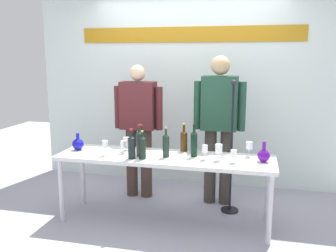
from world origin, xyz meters
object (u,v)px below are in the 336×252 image
object	(u,v)px
wine_glass_left_2	(123,145)
wine_glass_right_0	(219,149)
wine_bottle_1	(194,141)
wine_bottle_4	(140,143)
wine_glass_right_1	(234,154)
wine_bottle_5	(141,139)
microphone_stand	(231,169)
display_table	(165,162)
wine_bottle_8	(139,141)
presenter_right	(219,121)
wine_bottle_7	(194,143)
wine_glass_left_1	(105,145)
wine_bottle_2	(142,147)
wine_bottle_6	(184,140)
wine_glass_right_2	(249,146)
presenter_left	(138,123)
wine_bottle_0	(132,146)
wine_bottle_3	(166,145)
wine_glass_right_3	(205,149)
decanter_blue_right	(264,155)
decanter_blue_left	(78,144)
wine_glass_left_0	(127,142)

from	to	relation	value
wine_glass_left_2	wine_glass_right_0	size ratio (longest dim) A/B	0.83
wine_bottle_1	wine_bottle_4	xyz separation A→B (m)	(-0.52, -0.27, 0.02)
wine_glass_left_2	wine_glass_right_1	distance (m)	1.16
wine_bottle_5	wine_glass_left_2	size ratio (longest dim) A/B	2.01
wine_glass_right_1	microphone_stand	world-z (taller)	microphone_stand
wine_glass_left_2	display_table	bearing A→B (deg)	0.68
wine_glass_right_0	wine_glass_right_1	size ratio (longest dim) A/B	1.28
microphone_stand	wine_bottle_4	bearing A→B (deg)	-151.96
wine_bottle_8	wine_glass_right_1	distance (m)	1.01
presenter_right	wine_bottle_8	xyz separation A→B (m)	(-0.78, -0.59, -0.15)
microphone_stand	wine_bottle_5	bearing A→B (deg)	-166.97
wine_bottle_4	wine_glass_right_0	bearing A→B (deg)	1.11
wine_bottle_7	wine_glass_left_1	distance (m)	0.92
display_table	wine_bottle_7	xyz separation A→B (m)	(0.30, 0.05, 0.20)
wine_bottle_1	wine_glass_right_1	distance (m)	0.54
display_table	wine_bottle_2	bearing A→B (deg)	-142.24
wine_bottle_6	microphone_stand	bearing A→B (deg)	20.83
wine_glass_right_2	presenter_left	bearing A→B (deg)	161.04
display_table	wine_bottle_6	distance (m)	0.34
display_table	wine_bottle_0	distance (m)	0.39
wine_bottle_3	wine_bottle_6	world-z (taller)	wine_bottle_3
wine_bottle_5	wine_glass_left_1	size ratio (longest dim) A/B	1.76
wine_glass_right_1	wine_glass_right_3	size ratio (longest dim) A/B	0.88
wine_bottle_6	wine_glass_right_2	bearing A→B (deg)	-4.33
wine_bottle_1	wine_bottle_8	xyz separation A→B (m)	(-0.56, -0.16, 0.00)
decanter_blue_right	wine_bottle_8	xyz separation A→B (m)	(-1.28, 0.03, 0.06)
decanter_blue_right	wine_bottle_4	xyz separation A→B (m)	(-1.24, -0.07, 0.08)
wine_glass_left_2	wine_glass_right_1	world-z (taller)	wine_glass_left_2
wine_bottle_6	presenter_right	bearing A→B (deg)	50.61
decanter_blue_right	presenter_right	xyz separation A→B (m)	(-0.50, 0.63, 0.21)
display_table	wine_bottle_7	world-z (taller)	wine_bottle_7
wine_bottle_8	wine_glass_left_2	world-z (taller)	wine_bottle_8
wine_bottle_5	decanter_blue_left	bearing A→B (deg)	-164.78
wine_bottle_3	wine_bottle_5	distance (m)	0.41
microphone_stand	wine_glass_left_2	bearing A→B (deg)	-158.56
wine_bottle_5	wine_glass_right_0	world-z (taller)	wine_bottle_5
wine_bottle_2	microphone_stand	size ratio (longest dim) A/B	0.19
presenter_left	wine_bottle_4	world-z (taller)	presenter_left
wine_glass_left_2	microphone_stand	world-z (taller)	microphone_stand
wine_glass_left_2	wine_bottle_6	bearing A→B (deg)	21.95
wine_bottle_1	wine_bottle_3	world-z (taller)	wine_bottle_3
wine_bottle_6	wine_glass_right_3	size ratio (longest dim) A/B	2.07
wine_bottle_0	wine_bottle_4	world-z (taller)	wine_bottle_4
wine_bottle_0	wine_bottle_5	bearing A→B (deg)	92.26
presenter_right	wine_glass_right_1	bearing A→B (deg)	-73.39
wine_bottle_5	wine_glass_left_0	bearing A→B (deg)	-149.50
wine_bottle_6	decanter_blue_right	bearing A→B (deg)	-14.52
decanter_blue_right	wine_bottle_1	world-z (taller)	wine_bottle_1
wine_glass_right_1	wine_bottle_6	bearing A→B (deg)	149.53
wine_bottle_1	wine_glass_right_1	bearing A→B (deg)	-34.38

